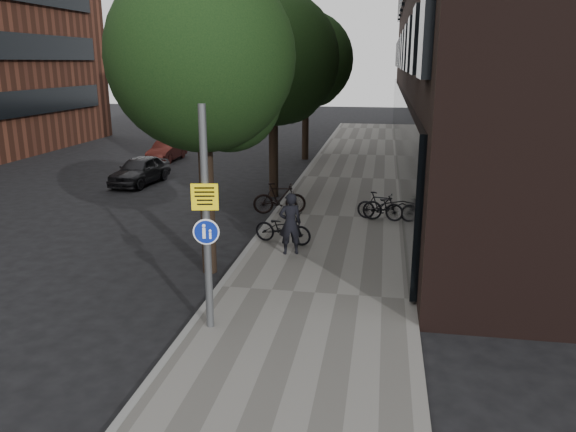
% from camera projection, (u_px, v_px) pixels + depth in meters
% --- Properties ---
extents(ground, '(120.00, 120.00, 0.00)m').
position_uv_depth(ground, '(277.00, 373.00, 9.67)').
color(ground, black).
rests_on(ground, ground).
extents(sidewalk, '(4.50, 60.00, 0.12)m').
position_uv_depth(sidewalk, '(339.00, 218.00, 19.12)').
color(sidewalk, slate).
rests_on(sidewalk, ground).
extents(curb_edge, '(0.15, 60.00, 0.13)m').
position_uv_depth(curb_edge, '(274.00, 215.00, 19.48)').
color(curb_edge, slate).
rests_on(curb_edge, ground).
extents(street_tree_near, '(4.40, 4.40, 7.50)m').
position_uv_depth(street_tree_near, '(207.00, 65.00, 13.14)').
color(street_tree_near, black).
rests_on(street_tree_near, ground).
extents(street_tree_mid, '(5.00, 5.00, 7.80)m').
position_uv_depth(street_tree_mid, '(275.00, 64.00, 21.21)').
color(street_tree_mid, black).
rests_on(street_tree_mid, ground).
extents(street_tree_far, '(5.00, 5.00, 7.80)m').
position_uv_depth(street_tree_far, '(308.00, 63.00, 29.77)').
color(street_tree_far, black).
rests_on(street_tree_far, ground).
extents(signpost, '(0.50, 0.14, 4.35)m').
position_uv_depth(signpost, '(206.00, 220.00, 10.57)').
color(signpost, '#595B5E').
rests_on(signpost, sidewalk).
extents(pedestrian, '(0.72, 0.59, 1.71)m').
position_uv_depth(pedestrian, '(290.00, 224.00, 15.14)').
color(pedestrian, black).
rests_on(pedestrian, sidewalk).
extents(parked_bike_facade_near, '(1.96, 0.84, 1.00)m').
position_uv_depth(parked_bike_facade_near, '(392.00, 206.00, 18.39)').
color(parked_bike_facade_near, black).
rests_on(parked_bike_facade_near, sidewalk).
extents(parked_bike_facade_far, '(1.62, 0.80, 0.94)m').
position_uv_depth(parked_bike_facade_far, '(380.00, 206.00, 18.51)').
color(parked_bike_facade_far, black).
rests_on(parked_bike_facade_far, sidewalk).
extents(parked_bike_curb_near, '(1.81, 0.96, 0.90)m').
position_uv_depth(parked_bike_curb_near, '(283.00, 228.00, 16.14)').
color(parked_bike_curb_near, black).
rests_on(parked_bike_curb_near, sidewalk).
extents(parked_bike_curb_far, '(1.88, 0.88, 1.09)m').
position_uv_depth(parked_bike_curb_far, '(279.00, 198.00, 19.25)').
color(parked_bike_curb_far, black).
rests_on(parked_bike_curb_far, sidewalk).
extents(parked_car_near, '(1.79, 3.70, 1.22)m').
position_uv_depth(parked_car_near, '(140.00, 170.00, 24.55)').
color(parked_car_near, black).
rests_on(parked_car_near, ground).
extents(parked_car_mid, '(1.19, 3.31, 1.09)m').
position_uv_depth(parked_car_mid, '(167.00, 151.00, 30.38)').
color(parked_car_mid, '#5A1F19').
rests_on(parked_car_mid, ground).
extents(parked_car_far, '(1.96, 4.65, 1.34)m').
position_uv_depth(parked_car_far, '(226.00, 128.00, 39.94)').
color(parked_car_far, black).
rests_on(parked_car_far, ground).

